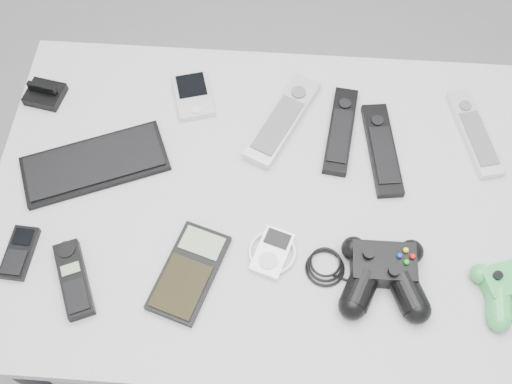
# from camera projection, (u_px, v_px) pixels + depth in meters

# --- Properties ---
(floor) EXTENTS (3.50, 3.50, 0.00)m
(floor) POSITION_uv_depth(u_px,v_px,m) (278.00, 289.00, 1.81)
(floor) COLOR gray
(floor) RESTS_ON ground
(desk) EXTENTS (1.11, 0.71, 0.74)m
(desk) POSITION_uv_depth(u_px,v_px,m) (283.00, 213.00, 1.18)
(desk) COLOR gray
(desk) RESTS_ON floor
(pda_keyboard) EXTENTS (0.30, 0.21, 0.02)m
(pda_keyboard) POSITION_uv_depth(u_px,v_px,m) (95.00, 163.00, 1.15)
(pda_keyboard) COLOR black
(pda_keyboard) RESTS_ON desk
(dock_bracket) EXTENTS (0.08, 0.08, 0.04)m
(dock_bracket) POSITION_uv_depth(u_px,v_px,m) (44.00, 91.00, 1.22)
(dock_bracket) COLOR black
(dock_bracket) RESTS_ON desk
(pda) EXTENTS (0.10, 0.13, 0.02)m
(pda) POSITION_uv_depth(u_px,v_px,m) (193.00, 95.00, 1.23)
(pda) COLOR #BBBAC2
(pda) RESTS_ON desk
(remote_silver_a) EXTENTS (0.15, 0.23, 0.03)m
(remote_silver_a) POSITION_uv_depth(u_px,v_px,m) (283.00, 119.00, 1.19)
(remote_silver_a) COLOR #BBBAC2
(remote_silver_a) RESTS_ON desk
(remote_black_a) EXTENTS (0.07, 0.21, 0.02)m
(remote_black_a) POSITION_uv_depth(u_px,v_px,m) (341.00, 130.00, 1.19)
(remote_black_a) COLOR black
(remote_black_a) RESTS_ON desk
(remote_black_b) EXTENTS (0.08, 0.21, 0.02)m
(remote_black_b) POSITION_uv_depth(u_px,v_px,m) (382.00, 149.00, 1.16)
(remote_black_b) COLOR black
(remote_black_b) RESTS_ON desk
(remote_silver_b) EXTENTS (0.09, 0.21, 0.02)m
(remote_silver_b) POSITION_uv_depth(u_px,v_px,m) (475.00, 133.00, 1.18)
(remote_silver_b) COLOR silver
(remote_silver_b) RESTS_ON desk
(mobile_phone) EXTENTS (0.05, 0.10, 0.02)m
(mobile_phone) POSITION_uv_depth(u_px,v_px,m) (19.00, 252.00, 1.06)
(mobile_phone) COLOR black
(mobile_phone) RESTS_ON desk
(cordless_handset) EXTENTS (0.10, 0.15, 0.02)m
(cordless_handset) POSITION_uv_depth(u_px,v_px,m) (74.00, 279.00, 1.03)
(cordless_handset) COLOR black
(cordless_handset) RESTS_ON desk
(calculator) EXTENTS (0.14, 0.19, 0.02)m
(calculator) POSITION_uv_depth(u_px,v_px,m) (189.00, 272.00, 1.04)
(calculator) COLOR black
(calculator) RESTS_ON desk
(mp3_player) EXTENTS (0.11, 0.11, 0.02)m
(mp3_player) POSITION_uv_depth(u_px,v_px,m) (272.00, 252.00, 1.06)
(mp3_player) COLOR white
(mp3_player) RESTS_ON desk
(controller_black) EXTENTS (0.26, 0.17, 0.05)m
(controller_black) POSITION_uv_depth(u_px,v_px,m) (384.00, 273.00, 1.02)
(controller_black) COLOR black
(controller_black) RESTS_ON desk
(controller_green) EXTENTS (0.16, 0.16, 0.04)m
(controller_green) POSITION_uv_depth(u_px,v_px,m) (512.00, 287.00, 1.01)
(controller_green) COLOR #278F43
(controller_green) RESTS_ON desk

